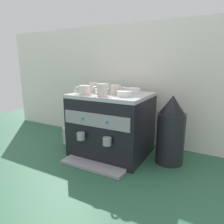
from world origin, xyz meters
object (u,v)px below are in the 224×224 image
(ceramic_cup_0, at_px, (116,90))
(ceramic_cup_4, at_px, (101,90))
(ceramic_bowl_2, at_px, (102,91))
(milk_pitcher, at_px, (68,135))
(ceramic_cup_2, at_px, (84,90))
(espresso_machine, at_px, (112,124))
(ceramic_cup_3, at_px, (106,88))
(ceramic_bowl_1, at_px, (133,91))
(ceramic_cup_1, at_px, (94,87))
(ceramic_bowl_3, at_px, (120,90))
(ceramic_bowl_0, at_px, (125,94))
(coffee_grinder, at_px, (171,131))

(ceramic_cup_0, bearing_deg, ceramic_cup_4, -114.91)
(ceramic_bowl_2, xyz_separation_m, milk_pitcher, (-0.38, 0.04, -0.41))
(ceramic_cup_4, bearing_deg, ceramic_bowl_2, 118.60)
(ceramic_cup_2, bearing_deg, espresso_machine, 43.48)
(ceramic_cup_3, bearing_deg, ceramic_bowl_1, 1.46)
(espresso_machine, bearing_deg, ceramic_cup_1, 177.21)
(espresso_machine, xyz_separation_m, ceramic_bowl_3, (0.02, 0.10, 0.25))
(ceramic_cup_4, bearing_deg, ceramic_cup_2, 179.16)
(ceramic_cup_1, xyz_separation_m, milk_pitcher, (-0.27, -0.01, -0.43))
(ceramic_cup_3, distance_m, ceramic_bowl_3, 0.11)
(ceramic_bowl_2, bearing_deg, milk_pitcher, 173.71)
(ceramic_cup_0, xyz_separation_m, ceramic_cup_3, (-0.13, 0.08, -0.00))
(ceramic_cup_1, bearing_deg, espresso_machine, -2.79)
(ceramic_bowl_0, distance_m, milk_pitcher, 0.71)
(ceramic_bowl_2, height_order, milk_pitcher, ceramic_bowl_2)
(ceramic_cup_0, distance_m, ceramic_bowl_1, 0.13)
(ceramic_cup_1, distance_m, ceramic_cup_3, 0.09)
(ceramic_bowl_0, height_order, ceramic_bowl_1, ceramic_bowl_1)
(ceramic_bowl_3, bearing_deg, espresso_machine, -99.47)
(ceramic_bowl_1, bearing_deg, ceramic_cup_0, -137.12)
(ceramic_cup_2, bearing_deg, coffee_grinder, 18.72)
(ceramic_cup_0, relative_size, ceramic_bowl_1, 0.92)
(ceramic_bowl_0, distance_m, ceramic_bowl_2, 0.20)
(ceramic_cup_0, height_order, coffee_grinder, ceramic_cup_0)
(ceramic_cup_0, height_order, ceramic_cup_3, ceramic_cup_0)
(ceramic_bowl_2, bearing_deg, ceramic_bowl_1, 27.20)
(ceramic_cup_0, bearing_deg, ceramic_bowl_1, 42.88)
(ceramic_cup_4, relative_size, milk_pitcher, 0.74)
(espresso_machine, relative_size, ceramic_cup_0, 5.89)
(ceramic_cup_1, bearing_deg, ceramic_cup_0, -10.77)
(ceramic_cup_2, height_order, ceramic_cup_4, ceramic_cup_4)
(ceramic_cup_4, height_order, ceramic_bowl_0, ceramic_cup_4)
(ceramic_cup_0, height_order, ceramic_cup_2, ceramic_cup_0)
(ceramic_cup_2, xyz_separation_m, ceramic_bowl_2, (0.09, 0.09, -0.01))
(ceramic_cup_3, bearing_deg, coffee_grinder, 0.61)
(ceramic_cup_2, height_order, ceramic_bowl_0, ceramic_cup_2)
(milk_pitcher, bearing_deg, ceramic_cup_2, -25.47)
(ceramic_cup_0, xyz_separation_m, ceramic_cup_4, (-0.05, -0.11, 0.01))
(ceramic_cup_1, xyz_separation_m, ceramic_bowl_1, (0.30, 0.05, -0.02))
(ceramic_bowl_0, bearing_deg, ceramic_cup_1, 164.39)
(ceramic_bowl_0, xyz_separation_m, ceramic_bowl_1, (0.00, 0.13, 0.00))
(milk_pitcher, bearing_deg, ceramic_bowl_3, 13.10)
(coffee_grinder, bearing_deg, ceramic_bowl_3, 173.97)
(ceramic_cup_2, distance_m, coffee_grinder, 0.67)
(coffee_grinder, bearing_deg, ceramic_cup_1, -175.23)
(ceramic_bowl_0, bearing_deg, ceramic_bowl_2, 171.15)
(ceramic_cup_3, height_order, ceramic_bowl_1, ceramic_cup_3)
(ceramic_cup_0, xyz_separation_m, ceramic_bowl_3, (-0.03, 0.13, -0.02))
(ceramic_cup_2, height_order, ceramic_cup_3, same)
(ceramic_bowl_2, bearing_deg, ceramic_cup_3, 104.98)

